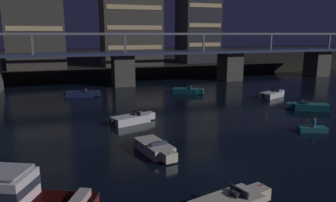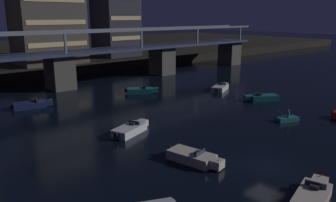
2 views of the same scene
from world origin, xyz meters
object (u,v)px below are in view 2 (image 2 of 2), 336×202
object	(u,v)px
speedboat_far_left	(141,91)
dinghy_with_paddler	(287,119)
speedboat_near_right	(32,105)
speedboat_far_right	(312,196)
speedboat_far_center	(262,98)
tower_central	(47,10)
speedboat_near_center	(220,88)
speedboat_mid_right	(131,129)
tower_east_tall	(115,8)
speedboat_mid_center	(194,157)
river_bridge	(59,64)

from	to	relation	value
speedboat_far_left	dinghy_with_paddler	bearing A→B (deg)	-79.49
speedboat_near_right	speedboat_far_right	size ratio (longest dim) A/B	1.00
speedboat_near_right	speedboat_far_center	distance (m)	31.54
speedboat_far_center	tower_central	bearing A→B (deg)	107.98
speedboat_near_center	speedboat_mid_right	distance (m)	23.82
tower_east_tall	speedboat_mid_center	bearing A→B (deg)	-116.61
speedboat_mid_center	speedboat_mid_right	bearing A→B (deg)	89.34
speedboat_near_center	speedboat_far_left	distance (m)	12.88
speedboat_mid_center	speedboat_mid_right	distance (m)	9.17
tower_east_tall	speedboat_near_right	size ratio (longest dim) A/B	4.44
river_bridge	speedboat_far_right	bearing A→B (deg)	-93.10
river_bridge	tower_east_tall	distance (m)	29.63
tower_central	speedboat_far_center	distance (m)	45.42
tower_east_tall	speedboat_far_center	size ratio (longest dim) A/B	4.77
speedboat_far_right	speedboat_far_center	bearing A→B (deg)	40.12
speedboat_near_right	speedboat_mid_right	bearing A→B (deg)	-75.84
speedboat_far_right	dinghy_with_paddler	bearing A→B (deg)	34.65
speedboat_near_right	dinghy_with_paddler	bearing A→B (deg)	-51.34
speedboat_far_left	speedboat_far_center	xyz separation A→B (m)	(10.25, -15.00, 0.00)
speedboat_mid_center	speedboat_mid_right	xyz separation A→B (m)	(0.11, 9.17, 0.00)
tower_east_tall	river_bridge	bearing A→B (deg)	-141.93
speedboat_far_right	speedboat_far_left	bearing A→B (deg)	72.22
speedboat_near_center	dinghy_with_paddler	world-z (taller)	dinghy_with_paddler
speedboat_mid_center	dinghy_with_paddler	xyz separation A→B (m)	(15.95, 0.69, -0.14)
tower_central	speedboat_mid_right	size ratio (longest dim) A/B	4.17
speedboat_near_center	speedboat_far_left	xyz separation A→B (m)	(-11.01, 6.68, 0.00)
speedboat_far_left	speedboat_far_center	bearing A→B (deg)	-55.66
speedboat_far_left	speedboat_mid_right	bearing A→B (deg)	-130.15
tower_central	speedboat_far_center	world-z (taller)	tower_central
speedboat_mid_right	speedboat_far_right	world-z (taller)	same
tower_central	dinghy_with_paddler	world-z (taller)	tower_central
speedboat_near_center	speedboat_near_right	distance (m)	28.46
speedboat_near_right	tower_central	bearing A→B (deg)	62.17
speedboat_far_center	dinghy_with_paddler	bearing A→B (deg)	-129.73
tower_east_tall	speedboat_near_center	world-z (taller)	tower_east_tall
speedboat_far_center	dinghy_with_paddler	size ratio (longest dim) A/B	1.71
river_bridge	tower_central	distance (m)	18.17
speedboat_far_right	speedboat_near_right	bearing A→B (deg)	98.89
river_bridge	speedboat_far_center	xyz separation A→B (m)	(18.27, -26.32, -3.68)
speedboat_mid_center	speedboat_near_right	bearing A→B (deg)	98.99
river_bridge	tower_east_tall	size ratio (longest dim) A/B	4.05
speedboat_near_right	dinghy_with_paddler	size ratio (longest dim) A/B	1.84
tower_east_tall	speedboat_near_right	xyz separation A→B (m)	(-29.95, -25.96, -13.15)
river_bridge	speedboat_mid_right	bearing A→B (deg)	-98.30
speedboat_far_left	speedboat_far_right	distance (m)	34.02
speedboat_near_center	speedboat_far_right	xyz separation A→B (m)	(-21.40, -25.72, 0.00)
river_bridge	speedboat_near_right	size ratio (longest dim) A/B	17.98
tower_east_tall	tower_central	bearing A→B (deg)	-173.27
tower_east_tall	speedboat_far_center	bearing A→B (deg)	-95.01
speedboat_far_left	speedboat_far_center	world-z (taller)	same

